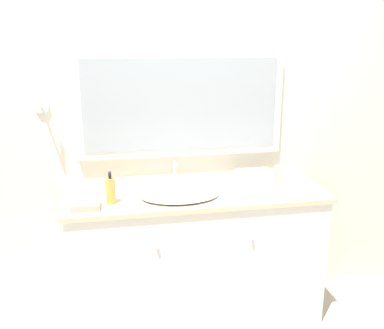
{
  "coord_description": "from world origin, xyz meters",
  "views": [
    {
      "loc": [
        -0.53,
        -2.27,
        1.82
      ],
      "look_at": [
        -0.04,
        0.25,
        1.1
      ],
      "focal_mm": 40.0,
      "sensor_mm": 36.0,
      "label": 1
    }
  ],
  "objects": [
    {
      "name": "wall_back",
      "position": [
        -0.0,
        0.53,
        1.28
      ],
      "size": [
        8.0,
        0.18,
        2.55
      ],
      "color": "silver",
      "rests_on": "ground_plane"
    },
    {
      "name": "vanity_counter",
      "position": [
        0.0,
        0.25,
        0.45
      ],
      "size": [
        1.68,
        0.51,
        0.9
      ],
      "color": "silver",
      "rests_on": "ground_plane"
    },
    {
      "name": "hand_towel_near_sink",
      "position": [
        -0.69,
        0.14,
        0.92
      ],
      "size": [
        0.17,
        0.14,
        0.04
      ],
      "color": "#B7A899",
      "rests_on": "vanity_counter"
    },
    {
      "name": "picture_frame",
      "position": [
        0.59,
        0.33,
        0.97
      ],
      "size": [
        0.08,
        0.01,
        0.14
      ],
      "color": "#B2B2B7",
      "rests_on": "vanity_counter"
    },
    {
      "name": "sink_basin",
      "position": [
        -0.12,
        0.24,
        0.92
      ],
      "size": [
        0.49,
        0.4,
        0.18
      ],
      "color": "white",
      "rests_on": "vanity_counter"
    },
    {
      "name": "appliance_box",
      "position": [
        0.41,
        0.33,
        0.96
      ],
      "size": [
        0.22,
        0.13,
        0.11
      ],
      "color": "white",
      "rests_on": "vanity_counter"
    },
    {
      "name": "soap_bottle",
      "position": [
        -0.54,
        0.2,
        0.98
      ],
      "size": [
        0.06,
        0.06,
        0.2
      ],
      "color": "gold",
      "rests_on": "vanity_counter"
    }
  ]
}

